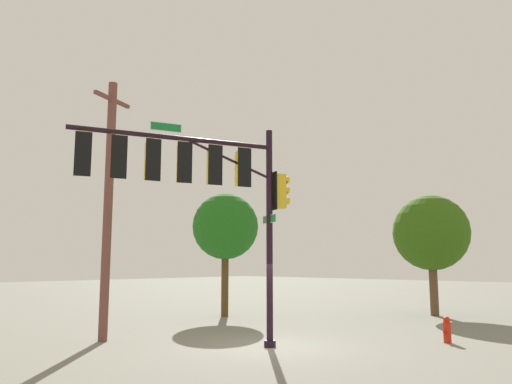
# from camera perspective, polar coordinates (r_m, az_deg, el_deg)

# --- Properties ---
(ground_plane) EXTENTS (120.00, 120.00, 0.00)m
(ground_plane) POSITION_cam_1_polar(r_m,az_deg,el_deg) (15.96, 1.59, -17.19)
(ground_plane) COLOR slate
(signal_pole_assembly) EXTENTS (6.37, 2.96, 6.76)m
(signal_pole_assembly) POSITION_cam_1_polar(r_m,az_deg,el_deg) (15.14, -6.50, 1.61)
(signal_pole_assembly) COLOR black
(signal_pole_assembly) RESTS_ON ground_plane
(utility_pole) EXTENTS (1.73, 0.74, 8.77)m
(utility_pole) POSITION_cam_1_polar(r_m,az_deg,el_deg) (17.68, -16.44, -1.33)
(utility_pole) COLOR brown
(utility_pole) RESTS_ON ground_plane
(fire_hydrant) EXTENTS (0.33, 0.24, 0.83)m
(fire_hydrant) POSITION_cam_1_polar(r_m,az_deg,el_deg) (17.78, 20.86, -14.41)
(fire_hydrant) COLOR red
(fire_hydrant) RESTS_ON ground_plane
(tree_near) EXTENTS (3.21, 3.21, 5.92)m
(tree_near) POSITION_cam_1_polar(r_m,az_deg,el_deg) (24.64, -3.50, -3.98)
(tree_near) COLOR #51391C
(tree_near) RESTS_ON ground_plane
(tree_far) EXTENTS (3.71, 3.71, 5.88)m
(tree_far) POSITION_cam_1_polar(r_m,az_deg,el_deg) (26.44, 19.25, -4.42)
(tree_far) COLOR brown
(tree_far) RESTS_ON ground_plane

